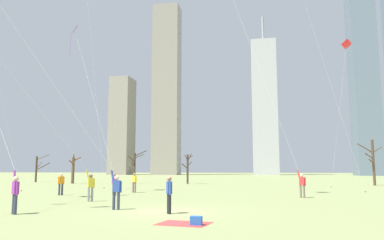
{
  "coord_description": "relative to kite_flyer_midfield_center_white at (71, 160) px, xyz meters",
  "views": [
    {
      "loc": [
        4.26,
        -16.96,
        1.91
      ],
      "look_at": [
        0.0,
        6.0,
        4.97
      ],
      "focal_mm": 35.31,
      "sensor_mm": 36.0,
      "label": 1
    }
  ],
  "objects": [
    {
      "name": "bare_tree_far_right_edge",
      "position": [
        -22.24,
        31.31,
        -0.39
      ],
      "size": [
        2.02,
        1.15,
        4.17
      ],
      "color": "#423326",
      "rests_on": "ground"
    },
    {
      "name": "bare_tree_rightmost",
      "position": [
        -6.13,
        29.11,
        -0.04
      ],
      "size": [
        2.43,
        2.89,
        4.6
      ],
      "color": "#423326",
      "rests_on": "ground"
    },
    {
      "name": "picnic_spot",
      "position": [
        8.58,
        -7.39,
        -2.38
      ],
      "size": [
        2.0,
        1.67,
        0.31
      ],
      "color": "#CC3838",
      "rests_on": "ground"
    },
    {
      "name": "bystander_watching_nearby",
      "position": [
        -3.74,
        5.6,
        -1.57
      ],
      "size": [
        0.37,
        0.42,
        1.62
      ],
      "color": "#33384C",
      "rests_on": "ground"
    },
    {
      "name": "kite_flyer_foreground_right_purple",
      "position": [
        -1.01,
        6.72,
        1.8
      ],
      "size": [
        5.72,
        3.13,
        14.71
      ],
      "color": "#726656",
      "rests_on": "ground"
    },
    {
      "name": "distant_kite_low_near_trees_red",
      "position": [
        20.65,
        23.17,
        12.56
      ],
      "size": [
        3.19,
        1.04,
        16.68
      ],
      "color": "red",
      "rests_on": "ground"
    },
    {
      "name": "kite_flyer_midfield_center_white",
      "position": [
        0.0,
        0.0,
        0.0
      ],
      "size": [
        7.49,
        7.64,
        13.68
      ],
      "color": "gray",
      "rests_on": "ground"
    },
    {
      "name": "kite_flyer_foreground_left_orange",
      "position": [
        12.53,
        6.25,
        2.0
      ],
      "size": [
        5.98,
        0.76,
        17.0
      ],
      "color": "#726656",
      "rests_on": "ground"
    },
    {
      "name": "skyline_mid_tower_right",
      "position": [
        -39.78,
        111.12,
        15.41
      ],
      "size": [
        7.31,
        9.42,
        35.75
      ],
      "color": "gray",
      "rests_on": "ground"
    },
    {
      "name": "bare_tree_left_of_center",
      "position": [
        -14.32,
        27.39,
        -0.37
      ],
      "size": [
        1.32,
        2.26,
        3.99
      ],
      "color": "brown",
      "rests_on": "ground"
    },
    {
      "name": "skyline_slender_spire",
      "position": [
        12.39,
        113.48,
        21.66
      ],
      "size": [
        8.79,
        5.26,
        57.12
      ],
      "color": "#B2B2B7",
      "rests_on": "ground"
    },
    {
      "name": "bare_tree_center",
      "position": [
        24.16,
        28.21,
        0.48
      ],
      "size": [
        2.78,
        1.77,
        5.48
      ],
      "color": "#4C3828",
      "rests_on": "ground"
    },
    {
      "name": "bare_tree_right_of_center",
      "position": [
        1.16,
        29.57,
        -0.31
      ],
      "size": [
        1.61,
        1.0,
        3.98
      ],
      "color": "#423326",
      "rests_on": "ground"
    },
    {
      "name": "kite_flyer_far_back_blue",
      "position": [
        2.73,
        -4.13,
        0.96
      ],
      "size": [
        8.35,
        4.65,
        14.43
      ],
      "color": "#33384C",
      "rests_on": "ground"
    },
    {
      "name": "skyline_squat_block",
      "position": [
        43.05,
        103.41,
        27.54
      ],
      "size": [
        7.42,
        8.92,
        65.26
      ],
      "color": "slate",
      "rests_on": "ground"
    },
    {
      "name": "ground_plane",
      "position": [
        6.83,
        -3.69,
        -2.47
      ],
      "size": [
        400.0,
        400.0,
        0.0
      ],
      "primitive_type": "plane",
      "color": "#848E56"
    },
    {
      "name": "bystander_strolling_midfield",
      "position": [
        0.61,
        9.58,
        -1.57
      ],
      "size": [
        0.48,
        0.31,
        1.62
      ],
      "color": "#726656",
      "rests_on": "ground"
    },
    {
      "name": "bystander_far_off_by_trees",
      "position": [
        7.05,
        -4.39,
        -1.57
      ],
      "size": [
        0.33,
        0.47,
        1.62
      ],
      "color": "black",
      "rests_on": "ground"
    },
    {
      "name": "skyline_short_annex",
      "position": [
        -22.61,
        110.19,
        28.66
      ],
      "size": [
        9.41,
        7.08,
        62.26
      ],
      "color": "gray",
      "rests_on": "ground"
    }
  ]
}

